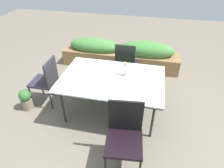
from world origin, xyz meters
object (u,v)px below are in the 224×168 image
object	(u,v)px
flower_vase	(125,69)
potted_plant	(26,99)
chair_near_right	(125,133)
dining_table	(112,80)
chair_far_side	(126,62)
chair_end_left	(46,79)
planter_box	(121,54)

from	to	relation	value
flower_vase	potted_plant	size ratio (longest dim) A/B	0.62
chair_near_right	potted_plant	bearing A→B (deg)	-25.65
dining_table	chair_far_side	size ratio (longest dim) A/B	1.78
chair_near_right	chair_end_left	world-z (taller)	chair_near_right
chair_end_left	planter_box	bearing A→B (deg)	-33.84
chair_end_left	planter_box	xyz separation A→B (m)	(1.07, 1.67, -0.20)
dining_table	chair_end_left	world-z (taller)	chair_end_left
dining_table	chair_near_right	bearing A→B (deg)	-68.31
planter_box	dining_table	bearing A→B (deg)	-84.91
chair_far_side	planter_box	world-z (taller)	chair_far_side
chair_far_side	chair_end_left	bearing A→B (deg)	-142.11
chair_near_right	chair_far_side	xyz separation A→B (m)	(-0.29, 1.88, 0.01)
chair_far_side	potted_plant	size ratio (longest dim) A/B	2.31
chair_near_right	planter_box	world-z (taller)	chair_near_right
planter_box	potted_plant	size ratio (longest dim) A/B	6.86
chair_far_side	flower_vase	distance (m)	0.88
chair_near_right	flower_vase	world-z (taller)	flower_vase
planter_box	potted_plant	xyz separation A→B (m)	(-1.40, -1.93, -0.11)
dining_table	flower_vase	xyz separation A→B (m)	(0.19, 0.13, 0.16)
dining_table	potted_plant	world-z (taller)	dining_table
chair_far_side	potted_plant	distance (m)	2.06
chair_near_right	planter_box	xyz separation A→B (m)	(-0.52, 2.61, -0.20)
dining_table	flower_vase	world-z (taller)	flower_vase
chair_far_side	potted_plant	xyz separation A→B (m)	(-1.64, -1.21, -0.32)
chair_far_side	potted_plant	world-z (taller)	chair_far_side
chair_far_side	dining_table	bearing A→B (deg)	-93.02
chair_near_right	flower_vase	distance (m)	1.12
dining_table	chair_far_side	distance (m)	0.96
potted_plant	chair_far_side	bearing A→B (deg)	36.42
flower_vase	chair_near_right	bearing A→B (deg)	-80.50
chair_far_side	flower_vase	world-z (taller)	flower_vase
chair_near_right	chair_end_left	bearing A→B (deg)	-36.86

